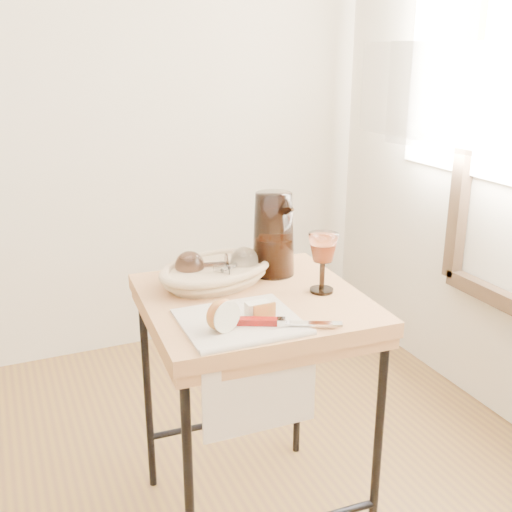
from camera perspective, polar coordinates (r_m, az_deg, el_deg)
name	(u,v)px	position (r m, az deg, el deg)	size (l,w,h in m)	color
side_table	(253,414)	(1.83, -0.26, -14.36)	(0.57, 0.57, 0.73)	brown
tea_towel	(240,321)	(1.51, -1.50, -6.04)	(0.28, 0.25, 0.01)	#F9E3C2
bread_basket	(217,273)	(1.75, -3.63, -1.63)	(0.32, 0.22, 0.05)	tan
goblet_lying_a	(206,264)	(1.74, -4.68, -0.79)	(0.14, 0.08, 0.08)	#4F3528
goblet_lying_b	(235,265)	(1.74, -1.98, -0.82)	(0.13, 0.08, 0.08)	white
pitcher	(273,234)	(1.79, 1.62, 2.05)	(0.17, 0.25, 0.28)	black
wine_goblet	(323,263)	(1.67, 6.17, -0.61)	(0.08, 0.08, 0.17)	white
apple_half	(221,314)	(1.44, -3.26, -5.40)	(0.08, 0.04, 0.08)	#BB3D22
apple_wedge	(258,310)	(1.51, 0.16, -4.97)	(0.06, 0.03, 0.04)	beige
table_knife	(285,321)	(1.48, 2.69, -6.05)	(0.25, 0.03, 0.02)	silver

